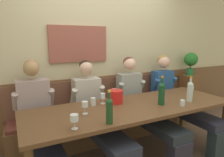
% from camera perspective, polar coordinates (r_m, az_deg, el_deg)
% --- Properties ---
extents(room_wall_back, '(6.80, 0.12, 2.80)m').
position_cam_1_polar(room_wall_back, '(3.25, -3.18, 8.36)').
color(room_wall_back, beige).
rests_on(room_wall_back, ground).
extents(wood_wainscot_panel, '(6.80, 0.03, 0.97)m').
position_cam_1_polar(wood_wainscot_panel, '(3.37, -2.57, -7.43)').
color(wood_wainscot_panel, brown).
rests_on(wood_wainscot_panel, ground).
extents(wall_bench, '(2.92, 0.42, 0.94)m').
position_cam_1_polar(wall_bench, '(3.27, -0.98, -11.85)').
color(wall_bench, brown).
rests_on(wall_bench, ground).
extents(dining_table, '(2.62, 0.89, 0.75)m').
position_cam_1_polar(dining_table, '(2.55, 6.01, -9.00)').
color(dining_table, brown).
rests_on(dining_table, ground).
extents(person_center_right_seat, '(0.50, 1.31, 1.30)m').
position_cam_1_polar(person_center_right_seat, '(2.52, -20.03, -11.26)').
color(person_center_right_seat, '#293034').
rests_on(person_center_right_seat, ground).
extents(person_left_seat, '(0.48, 1.32, 1.26)m').
position_cam_1_polar(person_left_seat, '(2.68, -4.46, -9.46)').
color(person_left_seat, '#323039').
rests_on(person_left_seat, ground).
extents(person_center_left_seat, '(0.48, 1.31, 1.28)m').
position_cam_1_polar(person_center_left_seat, '(3.01, 8.54, -7.23)').
color(person_center_left_seat, '#2A2736').
rests_on(person_center_left_seat, ground).
extents(person_right_seat, '(0.46, 1.31, 1.28)m').
position_cam_1_polar(person_right_seat, '(3.44, 17.91, -5.19)').
color(person_right_seat, '#253238').
rests_on(person_right_seat, ground).
extents(ice_bucket, '(0.19, 0.19, 0.16)m').
position_cam_1_polar(ice_bucket, '(2.60, 1.01, -5.09)').
color(ice_bucket, red).
rests_on(ice_bucket, dining_table).
extents(wine_bottle_amber_mid, '(0.08, 0.08, 0.33)m').
position_cam_1_polar(wine_bottle_amber_mid, '(2.83, 21.07, -3.27)').
color(wine_bottle_amber_mid, '#B6C5C2').
rests_on(wine_bottle_amber_mid, dining_table).
extents(wine_bottle_clear_water, '(0.08, 0.08, 0.36)m').
position_cam_1_polar(wine_bottle_clear_water, '(2.58, 13.82, -3.97)').
color(wine_bottle_clear_water, '#144221').
rests_on(wine_bottle_clear_water, dining_table).
extents(wine_bottle_green_tall, '(0.07, 0.07, 0.33)m').
position_cam_1_polar(wine_bottle_green_tall, '(1.96, -0.74, -8.77)').
color(wine_bottle_green_tall, '#204421').
rests_on(wine_bottle_green_tall, dining_table).
extents(wine_glass_left_end, '(0.08, 0.08, 0.14)m').
position_cam_1_polar(wine_glass_left_end, '(1.89, -10.56, -11.01)').
color(wine_glass_left_end, silver).
rests_on(wine_glass_left_end, dining_table).
extents(wine_glass_center_front, '(0.07, 0.07, 0.14)m').
position_cam_1_polar(wine_glass_center_front, '(2.76, 0.64, -3.82)').
color(wine_glass_center_front, silver).
rests_on(wine_glass_center_front, dining_table).
extents(wine_glass_by_bottle, '(0.07, 0.07, 0.14)m').
position_cam_1_polar(wine_glass_by_bottle, '(2.24, -7.61, -7.39)').
color(wine_glass_by_bottle, silver).
rests_on(wine_glass_by_bottle, dining_table).
extents(wine_glass_near_bucket, '(0.06, 0.06, 0.13)m').
position_cam_1_polar(wine_glass_near_bucket, '(2.57, -2.59, -5.10)').
color(wine_glass_near_bucket, silver).
rests_on(wine_glass_near_bucket, dining_table).
extents(water_tumbler_center, '(0.06, 0.06, 0.10)m').
position_cam_1_polar(water_tumbler_center, '(2.51, -5.32, -6.51)').
color(water_tumbler_center, silver).
rests_on(water_tumbler_center, dining_table).
extents(water_tumbler_left, '(0.07, 0.07, 0.08)m').
position_cam_1_polar(water_tumbler_left, '(3.43, 21.45, -2.65)').
color(water_tumbler_left, silver).
rests_on(water_tumbler_left, dining_table).
extents(water_tumbler_right, '(0.06, 0.06, 0.08)m').
position_cam_1_polar(water_tumbler_right, '(2.63, 19.22, -6.51)').
color(water_tumbler_right, silver).
rests_on(water_tumbler_right, dining_table).
extents(corner_pedestal, '(0.28, 0.28, 0.87)m').
position_cam_1_polar(corner_pedestal, '(4.27, 20.61, -4.88)').
color(corner_pedestal, brown).
rests_on(corner_pedestal, ground).
extents(potted_plant, '(0.25, 0.25, 0.43)m').
position_cam_1_polar(potted_plant, '(4.14, 21.27, 4.68)').
color(potted_plant, '#216B39').
rests_on(potted_plant, corner_pedestal).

